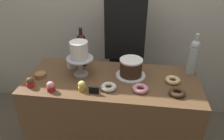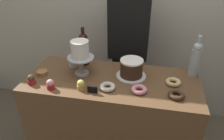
{
  "view_description": "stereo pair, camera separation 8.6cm",
  "coord_description": "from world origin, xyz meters",
  "px_view_note": "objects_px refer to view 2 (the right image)",
  "views": [
    {
      "loc": [
        0.19,
        -1.39,
        1.77
      ],
      "look_at": [
        0.0,
        0.0,
        0.97
      ],
      "focal_mm": 34.88,
      "sensor_mm": 36.0,
      "label": 1
    },
    {
      "loc": [
        0.27,
        -1.37,
        1.77
      ],
      "look_at": [
        0.0,
        0.0,
        0.97
      ],
      "focal_mm": 34.88,
      "sensor_mm": 36.0,
      "label": 2
    }
  ],
  "objects_px": {
    "donut_glazed": "(173,82)",
    "barista_figure": "(128,56)",
    "donut_pink": "(139,90)",
    "price_sign_chalkboard": "(92,89)",
    "white_layer_cake": "(80,49)",
    "wine_bottle_clear": "(196,59)",
    "cake_stand_pedestal": "(81,63)",
    "coffee_cup_ceramic": "(73,61)",
    "cupcake_strawberry": "(50,84)",
    "donut_sugar": "(108,87)",
    "chocolate_round_cake": "(131,68)",
    "cupcake_lemon": "(81,85)",
    "wine_bottle_dark_red": "(84,48)",
    "cupcake_chocolate": "(31,80)",
    "cookie_stack": "(42,73)",
    "donut_chocolate": "(176,95)"
  },
  "relations": [
    {
      "from": "cookie_stack",
      "to": "barista_figure",
      "type": "distance_m",
      "value": 0.83
    },
    {
      "from": "wine_bottle_dark_red",
      "to": "donut_pink",
      "type": "distance_m",
      "value": 0.6
    },
    {
      "from": "donut_glazed",
      "to": "donut_pink",
      "type": "xyz_separation_m",
      "value": [
        -0.24,
        -0.14,
        0.0
      ]
    },
    {
      "from": "cake_stand_pedestal",
      "to": "donut_sugar",
      "type": "distance_m",
      "value": 0.3
    },
    {
      "from": "donut_glazed",
      "to": "donut_sugar",
      "type": "relative_size",
      "value": 1.0
    },
    {
      "from": "white_layer_cake",
      "to": "price_sign_chalkboard",
      "type": "relative_size",
      "value": 1.95
    },
    {
      "from": "barista_figure",
      "to": "donut_sugar",
      "type": "bearing_deg",
      "value": -95.53
    },
    {
      "from": "cake_stand_pedestal",
      "to": "cookie_stack",
      "type": "height_order",
      "value": "cake_stand_pedestal"
    },
    {
      "from": "coffee_cup_ceramic",
      "to": "cupcake_lemon",
      "type": "bearing_deg",
      "value": -61.37
    },
    {
      "from": "cupcake_chocolate",
      "to": "wine_bottle_dark_red",
      "type": "bearing_deg",
      "value": 52.15
    },
    {
      "from": "cookie_stack",
      "to": "coffee_cup_ceramic",
      "type": "distance_m",
      "value": 0.27
    },
    {
      "from": "cupcake_chocolate",
      "to": "donut_sugar",
      "type": "bearing_deg",
      "value": 4.52
    },
    {
      "from": "cookie_stack",
      "to": "donut_chocolate",
      "type": "bearing_deg",
      "value": -5.22
    },
    {
      "from": "cake_stand_pedestal",
      "to": "donut_pink",
      "type": "bearing_deg",
      "value": -18.31
    },
    {
      "from": "white_layer_cake",
      "to": "barista_figure",
      "type": "relative_size",
      "value": 0.09
    },
    {
      "from": "donut_sugar",
      "to": "price_sign_chalkboard",
      "type": "distance_m",
      "value": 0.11
    },
    {
      "from": "donut_pink",
      "to": "price_sign_chalkboard",
      "type": "height_order",
      "value": "price_sign_chalkboard"
    },
    {
      "from": "cupcake_lemon",
      "to": "cookie_stack",
      "type": "relative_size",
      "value": 0.88
    },
    {
      "from": "white_layer_cake",
      "to": "wine_bottle_clear",
      "type": "height_order",
      "value": "wine_bottle_clear"
    },
    {
      "from": "wine_bottle_dark_red",
      "to": "price_sign_chalkboard",
      "type": "distance_m",
      "value": 0.45
    },
    {
      "from": "donut_glazed",
      "to": "donut_pink",
      "type": "distance_m",
      "value": 0.28
    },
    {
      "from": "coffee_cup_ceramic",
      "to": "donut_pink",
      "type": "bearing_deg",
      "value": -24.75
    },
    {
      "from": "cake_stand_pedestal",
      "to": "white_layer_cake",
      "type": "relative_size",
      "value": 1.49
    },
    {
      "from": "cupcake_chocolate",
      "to": "donut_glazed",
      "type": "relative_size",
      "value": 0.66
    },
    {
      "from": "wine_bottle_dark_red",
      "to": "donut_sugar",
      "type": "relative_size",
      "value": 2.91
    },
    {
      "from": "cupcake_lemon",
      "to": "donut_glazed",
      "type": "relative_size",
      "value": 0.66
    },
    {
      "from": "chocolate_round_cake",
      "to": "price_sign_chalkboard",
      "type": "distance_m",
      "value": 0.36
    },
    {
      "from": "cake_stand_pedestal",
      "to": "cupcake_strawberry",
      "type": "xyz_separation_m",
      "value": [
        -0.15,
        -0.24,
        -0.06
      ]
    },
    {
      "from": "cupcake_strawberry",
      "to": "white_layer_cake",
      "type": "bearing_deg",
      "value": 57.63
    },
    {
      "from": "white_layer_cake",
      "to": "chocolate_round_cake",
      "type": "height_order",
      "value": "white_layer_cake"
    },
    {
      "from": "cake_stand_pedestal",
      "to": "cupcake_strawberry",
      "type": "distance_m",
      "value": 0.29
    },
    {
      "from": "cake_stand_pedestal",
      "to": "cupcake_strawberry",
      "type": "bearing_deg",
      "value": -122.37
    },
    {
      "from": "cupcake_chocolate",
      "to": "barista_figure",
      "type": "xyz_separation_m",
      "value": [
        0.62,
        0.69,
        -0.09
      ]
    },
    {
      "from": "white_layer_cake",
      "to": "coffee_cup_ceramic",
      "type": "distance_m",
      "value": 0.23
    },
    {
      "from": "cupcake_lemon",
      "to": "cake_stand_pedestal",
      "type": "bearing_deg",
      "value": 106.67
    },
    {
      "from": "cupcake_strawberry",
      "to": "donut_sugar",
      "type": "height_order",
      "value": "cupcake_strawberry"
    },
    {
      "from": "wine_bottle_dark_red",
      "to": "donut_pink",
      "type": "xyz_separation_m",
      "value": [
        0.49,
        -0.32,
        -0.13
      ]
    },
    {
      "from": "donut_sugar",
      "to": "cupcake_strawberry",
      "type": "bearing_deg",
      "value": -169.1
    },
    {
      "from": "donut_glazed",
      "to": "donut_chocolate",
      "type": "height_order",
      "value": "same"
    },
    {
      "from": "wine_bottle_clear",
      "to": "cupcake_strawberry",
      "type": "bearing_deg",
      "value": -158.83
    },
    {
      "from": "cupcake_chocolate",
      "to": "cupcake_strawberry",
      "type": "bearing_deg",
      "value": -10.87
    },
    {
      "from": "price_sign_chalkboard",
      "to": "donut_glazed",
      "type": "bearing_deg",
      "value": 21.66
    },
    {
      "from": "donut_glazed",
      "to": "barista_figure",
      "type": "bearing_deg",
      "value": 128.52
    },
    {
      "from": "white_layer_cake",
      "to": "wine_bottle_clear",
      "type": "bearing_deg",
      "value": 10.0
    },
    {
      "from": "donut_pink",
      "to": "wine_bottle_clear",
      "type": "bearing_deg",
      "value": 37.99
    },
    {
      "from": "cupcake_strawberry",
      "to": "wine_bottle_dark_red",
      "type": "bearing_deg",
      "value": 72.94
    },
    {
      "from": "donut_glazed",
      "to": "price_sign_chalkboard",
      "type": "distance_m",
      "value": 0.59
    },
    {
      "from": "cake_stand_pedestal",
      "to": "coffee_cup_ceramic",
      "type": "height_order",
      "value": "cake_stand_pedestal"
    },
    {
      "from": "cupcake_lemon",
      "to": "donut_glazed",
      "type": "xyz_separation_m",
      "value": [
        0.64,
        0.19,
        -0.02
      ]
    },
    {
      "from": "cupcake_strawberry",
      "to": "donut_chocolate",
      "type": "height_order",
      "value": "cupcake_strawberry"
    }
  ]
}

